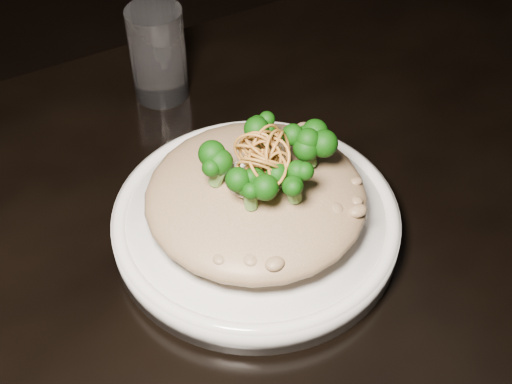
# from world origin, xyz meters

# --- Properties ---
(table) EXTENTS (1.10, 0.80, 0.75)m
(table) POSITION_xyz_m (0.00, 0.00, 0.67)
(table) COLOR black
(table) RESTS_ON ground
(plate) EXTENTS (0.26, 0.26, 0.03)m
(plate) POSITION_xyz_m (-0.08, 0.06, 0.76)
(plate) COLOR white
(plate) RESTS_ON table
(risotto) EXTENTS (0.20, 0.20, 0.04)m
(risotto) POSITION_xyz_m (-0.08, 0.06, 0.80)
(risotto) COLOR brown
(risotto) RESTS_ON plate
(broccoli) EXTENTS (0.12, 0.12, 0.04)m
(broccoli) POSITION_xyz_m (-0.08, 0.05, 0.84)
(broccoli) COLOR black
(broccoli) RESTS_ON risotto
(cheese) EXTENTS (0.05, 0.05, 0.01)m
(cheese) POSITION_xyz_m (-0.08, 0.05, 0.83)
(cheese) COLOR white
(cheese) RESTS_ON risotto
(shallots) EXTENTS (0.05, 0.05, 0.03)m
(shallots) POSITION_xyz_m (-0.07, 0.05, 0.85)
(shallots) COLOR #8D5A1E
(shallots) RESTS_ON cheese
(drinking_glass) EXTENTS (0.08, 0.08, 0.11)m
(drinking_glass) POSITION_xyz_m (-0.07, 0.29, 0.80)
(drinking_glass) COLOR white
(drinking_glass) RESTS_ON table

